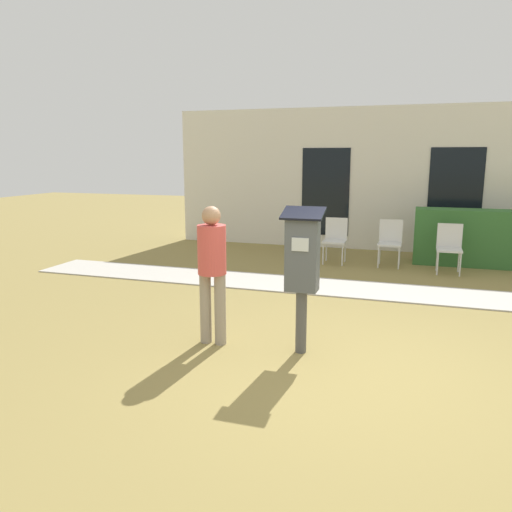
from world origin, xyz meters
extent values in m
plane|color=olive|center=(0.00, 0.00, 0.00)|extent=(40.00, 40.00, 0.00)
cube|color=#B7B2A8|center=(0.00, 3.23, 0.01)|extent=(12.00, 1.10, 0.02)
cube|color=silver|center=(0.00, 6.98, 1.60)|extent=(10.00, 0.24, 3.20)
cube|color=black|center=(-1.40, 6.85, 1.30)|extent=(1.10, 0.02, 2.00)
cube|color=black|center=(1.40, 6.85, 1.30)|extent=(1.10, 0.02, 2.00)
cylinder|color=#4C4C4C|center=(-0.49, 0.40, 0.35)|extent=(0.12, 0.12, 0.70)
cube|color=#4C5156|center=(-0.49, 0.40, 1.10)|extent=(0.34, 0.22, 0.80)
cube|color=silver|center=(-0.49, 0.29, 1.22)|extent=(0.18, 0.01, 0.14)
cube|color=black|center=(-0.49, 0.40, 1.53)|extent=(0.44, 0.31, 0.12)
cylinder|color=gray|center=(-1.60, 0.36, 0.41)|extent=(0.13, 0.13, 0.82)
cylinder|color=gray|center=(-1.42, 0.36, 0.41)|extent=(0.13, 0.13, 0.82)
cylinder|color=#D14C47|center=(-1.51, 0.36, 1.09)|extent=(0.32, 0.32, 0.55)
sphere|color=tan|center=(-1.51, 0.36, 1.48)|extent=(0.21, 0.21, 0.21)
cylinder|color=silver|center=(-1.08, 4.95, 0.21)|extent=(0.03, 0.03, 0.42)
cylinder|color=silver|center=(-0.70, 4.95, 0.21)|extent=(0.03, 0.03, 0.42)
cylinder|color=silver|center=(-1.08, 5.33, 0.21)|extent=(0.03, 0.03, 0.42)
cylinder|color=silver|center=(-0.70, 5.33, 0.21)|extent=(0.03, 0.03, 0.42)
cube|color=silver|center=(-0.89, 5.14, 0.44)|extent=(0.44, 0.44, 0.04)
cube|color=silver|center=(-0.89, 5.34, 0.68)|extent=(0.44, 0.04, 0.44)
cylinder|color=silver|center=(-0.01, 4.97, 0.21)|extent=(0.03, 0.03, 0.42)
cylinder|color=silver|center=(0.37, 4.97, 0.21)|extent=(0.03, 0.03, 0.42)
cylinder|color=silver|center=(-0.01, 5.35, 0.21)|extent=(0.03, 0.03, 0.42)
cylinder|color=silver|center=(0.37, 5.35, 0.21)|extent=(0.03, 0.03, 0.42)
cube|color=silver|center=(0.18, 5.16, 0.44)|extent=(0.44, 0.44, 0.04)
cube|color=silver|center=(0.18, 5.36, 0.68)|extent=(0.44, 0.04, 0.44)
cylinder|color=silver|center=(1.05, 4.70, 0.21)|extent=(0.03, 0.03, 0.42)
cylinder|color=silver|center=(1.43, 4.70, 0.21)|extent=(0.03, 0.03, 0.42)
cylinder|color=silver|center=(1.05, 5.08, 0.21)|extent=(0.03, 0.03, 0.42)
cylinder|color=silver|center=(1.43, 5.08, 0.21)|extent=(0.03, 0.03, 0.42)
cube|color=silver|center=(1.24, 4.89, 0.44)|extent=(0.44, 0.44, 0.04)
cube|color=silver|center=(1.24, 5.09, 0.68)|extent=(0.44, 0.04, 0.44)
cube|color=#33662D|center=(2.11, 5.78, 0.55)|extent=(2.98, 0.60, 1.10)
camera|label=1|loc=(0.62, -4.67, 2.12)|focal=35.00mm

